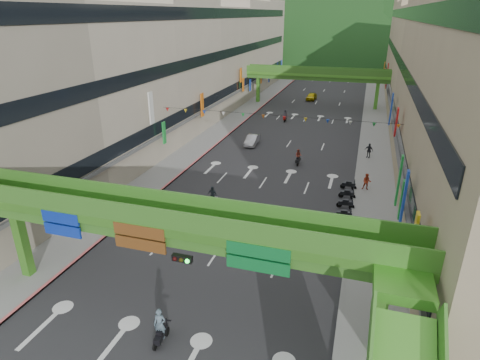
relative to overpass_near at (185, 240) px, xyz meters
name	(u,v)px	position (x,y,z in m)	size (l,w,h in m)	color
road_slab	(301,125)	(-0.93, 44.62, -5.20)	(18.00, 140.00, 0.02)	#28282B
sidewalk_left	(234,120)	(-11.93, 44.62, -5.13)	(4.00, 140.00, 0.15)	gray
sidewalk_right	(375,131)	(10.07, 44.62, -5.13)	(4.00, 140.00, 0.15)	gray
curb_left	(245,121)	(-10.03, 44.62, -5.12)	(0.20, 140.00, 0.18)	#CC5959
curb_right	(361,130)	(8.17, 44.62, -5.12)	(0.20, 140.00, 0.18)	gray
building_row_left	(187,59)	(-19.86, 44.62, 4.25)	(12.80, 95.00, 19.00)	#9E937F
building_row_right	(446,68)	(18.00, 44.62, 4.25)	(12.80, 95.00, 19.00)	gray
overpass_near	(185,240)	(0.00, 0.00, 0.00)	(28.00, 12.27, 7.10)	#4C9E2D
overpass_far	(316,77)	(-0.93, 59.62, 0.20)	(28.00, 2.20, 7.10)	#4C9E2D
hill_left	(309,56)	(-15.93, 154.62, -5.21)	(168.00, 140.00, 112.00)	#1C4419
hill_right	(410,54)	(24.07, 174.62, -5.21)	(208.00, 176.00, 128.00)	#1C4419
bunting_string	(274,117)	(-0.93, 24.62, 0.75)	(26.00, 0.36, 0.47)	black
scooter_rider_near	(160,328)	(-0.73, -2.08, -4.21)	(0.70, 1.60, 2.12)	black
scooter_rider_mid	(298,157)	(1.58, 27.09, -4.27)	(0.78, 1.60, 1.85)	black
scooter_rider_left	(212,197)	(-3.95, 13.96, -4.23)	(1.01, 1.59, 1.97)	gray
scooter_rider_far	(285,116)	(-3.81, 46.26, -4.23)	(0.81, 1.60, 1.95)	maroon
parked_scooter_row	(346,203)	(7.57, 17.11, -4.68)	(1.60, 9.37, 1.08)	black
car_silver	(252,140)	(-5.53, 32.76, -4.56)	(1.37, 3.92, 1.29)	#BBBBC3
car_yellow	(312,97)	(-2.19, 64.93, -4.49)	(1.69, 4.20, 1.43)	#B9A00C
pedestrian_red	(367,183)	(9.24, 21.66, -4.37)	(0.81, 0.63, 1.66)	#A73318
pedestrian_dark	(369,152)	(9.29, 31.66, -4.33)	(1.03, 0.43, 1.76)	black
pedestrian_blue	(393,248)	(11.27, 9.88, -4.26)	(0.88, 0.57, 1.89)	#2D3E4F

